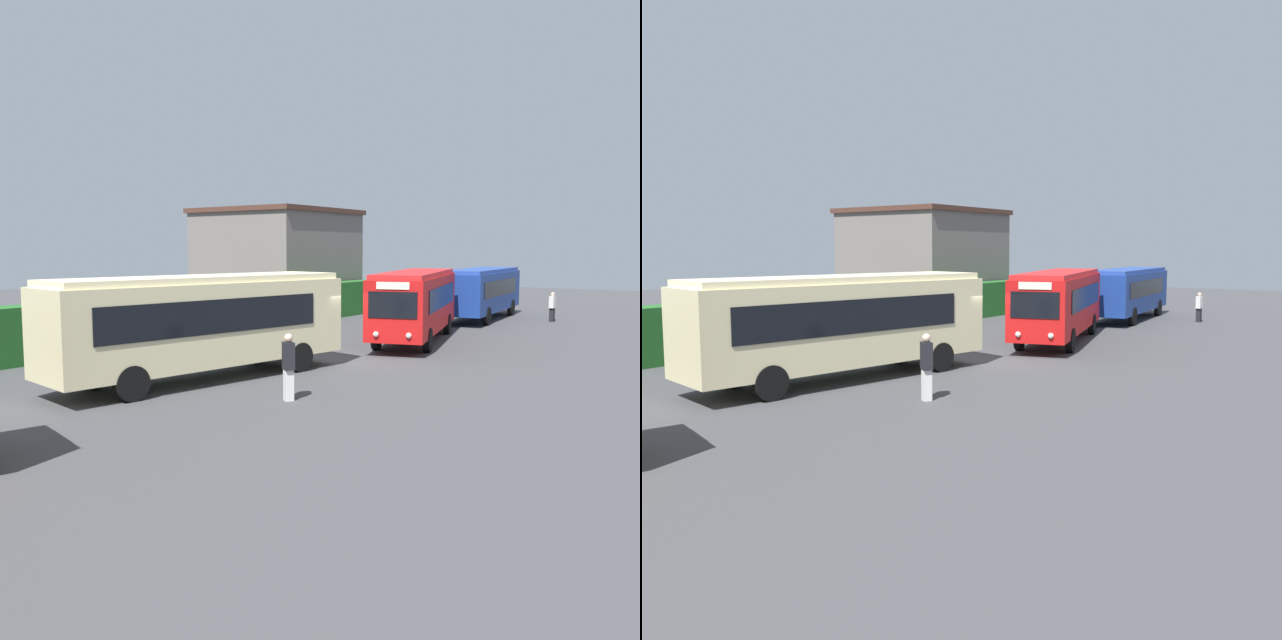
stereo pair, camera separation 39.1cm
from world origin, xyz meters
The scene contains 9 objects.
ground_plane centered at (0.00, 0.00, 0.00)m, with size 102.58×102.58×0.00m, color #424244.
bus_cream centered at (-5.49, 1.06, 1.90)m, with size 10.48×4.21×3.31m.
bus_red centered at (6.36, -0.42, 1.82)m, with size 10.12×5.06×3.15m.
bus_blue centered at (17.15, 0.72, 1.73)m, with size 10.18×3.65×2.98m.
person_left centered at (-6.26, -2.94, 0.99)m, with size 0.44×0.47×1.86m.
person_center centered at (18.23, -3.14, 0.88)m, with size 0.47×0.28×1.68m.
hedge_row centered at (0.00, 8.61, 1.05)m, with size 63.29×1.29×2.10m, color #236224.
depot_building centered at (13.96, 13.48, 3.36)m, with size 8.72×8.28×6.70m.
traffic_cone centered at (22.01, 5.12, 0.30)m, with size 0.36×0.36×0.60m, color orange.
Camera 1 is at (-20.53, -13.92, 4.15)m, focal length 37.47 mm.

